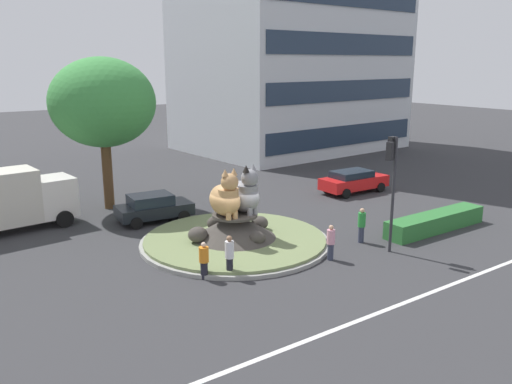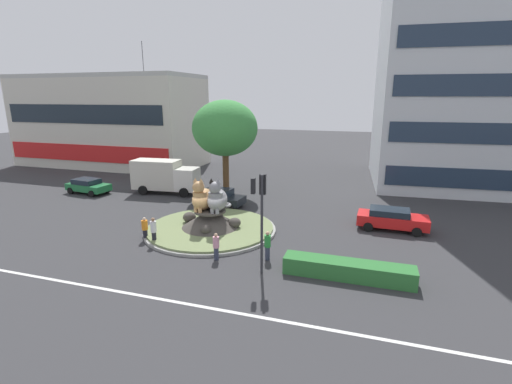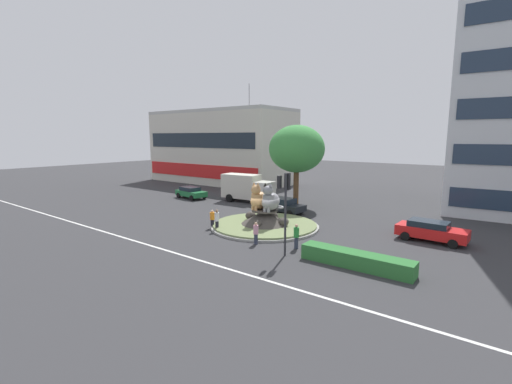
{
  "view_description": "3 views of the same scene",
  "coord_description": "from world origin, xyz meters",
  "px_view_note": "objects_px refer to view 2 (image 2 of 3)",
  "views": [
    {
      "loc": [
        -13.04,
        -20.3,
        8.52
      ],
      "look_at": [
        1.64,
        0.57,
        2.2
      ],
      "focal_mm": 37.08,
      "sensor_mm": 36.0,
      "label": 1
    },
    {
      "loc": [
        10.31,
        -22.25,
        9.08
      ],
      "look_at": [
        2.81,
        1.63,
        2.6
      ],
      "focal_mm": 25.99,
      "sensor_mm": 36.0,
      "label": 2
    },
    {
      "loc": [
        16.78,
        -23.41,
        7.55
      ],
      "look_at": [
        -0.45,
        -0.62,
        3.04
      ],
      "focal_mm": 24.64,
      "sensor_mm": 36.0,
      "label": 3
    }
  ],
  "objects_px": {
    "broadleaf_tree_behind_island": "(225,128)",
    "pedestrian_orange_shirt": "(145,228)",
    "cat_statue_calico": "(202,198)",
    "delivery_box_truck": "(164,176)",
    "shophouse_block": "(111,121)",
    "sedan_on_far_lane": "(392,219)",
    "pedestrian_green_shirt": "(268,245)",
    "pedestrian_pink_shirt": "(216,246)",
    "pedestrian_white_shirt": "(154,230)",
    "hatchback_near_shophouse": "(88,186)",
    "cat_statue_grey": "(217,199)",
    "traffic_light_mast": "(261,202)",
    "parked_car_right": "(220,197)",
    "office_tower": "(489,45)"
  },
  "relations": [
    {
      "from": "pedestrian_green_shirt",
      "to": "shophouse_block",
      "type": "bearing_deg",
      "value": -75.95
    },
    {
      "from": "cat_statue_grey",
      "to": "pedestrian_green_shirt",
      "type": "xyz_separation_m",
      "value": [
        4.54,
        -3.42,
        -1.45
      ]
    },
    {
      "from": "pedestrian_white_shirt",
      "to": "pedestrian_pink_shirt",
      "type": "bearing_deg",
      "value": -10.18
    },
    {
      "from": "cat_statue_calico",
      "to": "pedestrian_pink_shirt",
      "type": "distance_m",
      "value": 5.25
    },
    {
      "from": "cat_statue_calico",
      "to": "parked_car_right",
      "type": "relative_size",
      "value": 0.57
    },
    {
      "from": "pedestrian_pink_shirt",
      "to": "pedestrian_white_shirt",
      "type": "distance_m",
      "value": 4.75
    },
    {
      "from": "office_tower",
      "to": "sedan_on_far_lane",
      "type": "xyz_separation_m",
      "value": [
        -8.49,
        -17.4,
        -13.17
      ]
    },
    {
      "from": "broadleaf_tree_behind_island",
      "to": "pedestrian_white_shirt",
      "type": "bearing_deg",
      "value": -88.66
    },
    {
      "from": "cat_statue_calico",
      "to": "sedan_on_far_lane",
      "type": "distance_m",
      "value": 13.25
    },
    {
      "from": "pedestrian_green_shirt",
      "to": "hatchback_near_shophouse",
      "type": "height_order",
      "value": "pedestrian_green_shirt"
    },
    {
      "from": "broadleaf_tree_behind_island",
      "to": "pedestrian_orange_shirt",
      "type": "xyz_separation_m",
      "value": [
        -0.64,
        -12.48,
        -5.42
      ]
    },
    {
      "from": "hatchback_near_shophouse",
      "to": "parked_car_right",
      "type": "height_order",
      "value": "parked_car_right"
    },
    {
      "from": "pedestrian_white_shirt",
      "to": "hatchback_near_shophouse",
      "type": "distance_m",
      "value": 16.01
    },
    {
      "from": "cat_statue_calico",
      "to": "hatchback_near_shophouse",
      "type": "xyz_separation_m",
      "value": [
        -14.97,
        5.95,
        -1.58
      ]
    },
    {
      "from": "office_tower",
      "to": "traffic_light_mast",
      "type": "bearing_deg",
      "value": -123.92
    },
    {
      "from": "hatchback_near_shophouse",
      "to": "sedan_on_far_lane",
      "type": "bearing_deg",
      "value": 2.93
    },
    {
      "from": "hatchback_near_shophouse",
      "to": "parked_car_right",
      "type": "relative_size",
      "value": 1.05
    },
    {
      "from": "cat_statue_grey",
      "to": "pedestrian_white_shirt",
      "type": "bearing_deg",
      "value": -49.8
    },
    {
      "from": "pedestrian_white_shirt",
      "to": "hatchback_near_shophouse",
      "type": "xyz_separation_m",
      "value": [
        -13.1,
        9.2,
        -0.17
      ]
    },
    {
      "from": "parked_car_right",
      "to": "delivery_box_truck",
      "type": "xyz_separation_m",
      "value": [
        -6.81,
        2.56,
        0.91
      ]
    },
    {
      "from": "cat_statue_calico",
      "to": "pedestrian_green_shirt",
      "type": "bearing_deg",
      "value": 65.4
    },
    {
      "from": "cat_statue_calico",
      "to": "pedestrian_orange_shirt",
      "type": "height_order",
      "value": "cat_statue_calico"
    },
    {
      "from": "cat_statue_calico",
      "to": "pedestrian_pink_shirt",
      "type": "bearing_deg",
      "value": 39.86
    },
    {
      "from": "pedestrian_white_shirt",
      "to": "sedan_on_far_lane",
      "type": "bearing_deg",
      "value": 28.15
    },
    {
      "from": "shophouse_block",
      "to": "pedestrian_white_shirt",
      "type": "distance_m",
      "value": 31.93
    },
    {
      "from": "pedestrian_orange_shirt",
      "to": "delivery_box_truck",
      "type": "bearing_deg",
      "value": 2.03
    },
    {
      "from": "pedestrian_green_shirt",
      "to": "pedestrian_pink_shirt",
      "type": "height_order",
      "value": "pedestrian_green_shirt"
    },
    {
      "from": "delivery_box_truck",
      "to": "pedestrian_green_shirt",
      "type": "bearing_deg",
      "value": -45.43
    },
    {
      "from": "pedestrian_green_shirt",
      "to": "cat_statue_grey",
      "type": "bearing_deg",
      "value": -73.51
    },
    {
      "from": "shophouse_block",
      "to": "pedestrian_white_shirt",
      "type": "bearing_deg",
      "value": -47.74
    },
    {
      "from": "cat_statue_grey",
      "to": "pedestrian_pink_shirt",
      "type": "height_order",
      "value": "cat_statue_grey"
    },
    {
      "from": "cat_statue_calico",
      "to": "delivery_box_truck",
      "type": "height_order",
      "value": "cat_statue_calico"
    },
    {
      "from": "cat_statue_calico",
      "to": "office_tower",
      "type": "height_order",
      "value": "office_tower"
    },
    {
      "from": "shophouse_block",
      "to": "sedan_on_far_lane",
      "type": "relative_size",
      "value": 5.09
    },
    {
      "from": "office_tower",
      "to": "delivery_box_truck",
      "type": "distance_m",
      "value": 34.13
    },
    {
      "from": "office_tower",
      "to": "pedestrian_green_shirt",
      "type": "xyz_separation_m",
      "value": [
        -15.43,
        -24.8,
        -13.07
      ]
    },
    {
      "from": "cat_statue_calico",
      "to": "pedestrian_green_shirt",
      "type": "height_order",
      "value": "cat_statue_calico"
    },
    {
      "from": "cat_statue_grey",
      "to": "traffic_light_mast",
      "type": "relative_size",
      "value": 0.48
    },
    {
      "from": "pedestrian_green_shirt",
      "to": "pedestrian_orange_shirt",
      "type": "bearing_deg",
      "value": -40.04
    },
    {
      "from": "cat_statue_calico",
      "to": "cat_statue_grey",
      "type": "bearing_deg",
      "value": 100.83
    },
    {
      "from": "sedan_on_far_lane",
      "to": "parked_car_right",
      "type": "relative_size",
      "value": 1.15
    },
    {
      "from": "pedestrian_orange_shirt",
      "to": "parked_car_right",
      "type": "distance_m",
      "value": 8.64
    },
    {
      "from": "shophouse_block",
      "to": "parked_car_right",
      "type": "distance_m",
      "value": 26.71
    },
    {
      "from": "shophouse_block",
      "to": "pedestrian_white_shirt",
      "type": "height_order",
      "value": "shophouse_block"
    },
    {
      "from": "broadleaf_tree_behind_island",
      "to": "pedestrian_green_shirt",
      "type": "relative_size",
      "value": 5.13
    },
    {
      "from": "cat_statue_grey",
      "to": "office_tower",
      "type": "bearing_deg",
      "value": 128.35
    },
    {
      "from": "pedestrian_green_shirt",
      "to": "sedan_on_far_lane",
      "type": "height_order",
      "value": "pedestrian_green_shirt"
    },
    {
      "from": "hatchback_near_shophouse",
      "to": "delivery_box_truck",
      "type": "distance_m",
      "value": 7.44
    },
    {
      "from": "pedestrian_orange_shirt",
      "to": "pedestrian_white_shirt",
      "type": "xyz_separation_m",
      "value": [
        0.94,
        -0.44,
        0.13
      ]
    },
    {
      "from": "delivery_box_truck",
      "to": "shophouse_block",
      "type": "bearing_deg",
      "value": 136.59
    }
  ]
}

